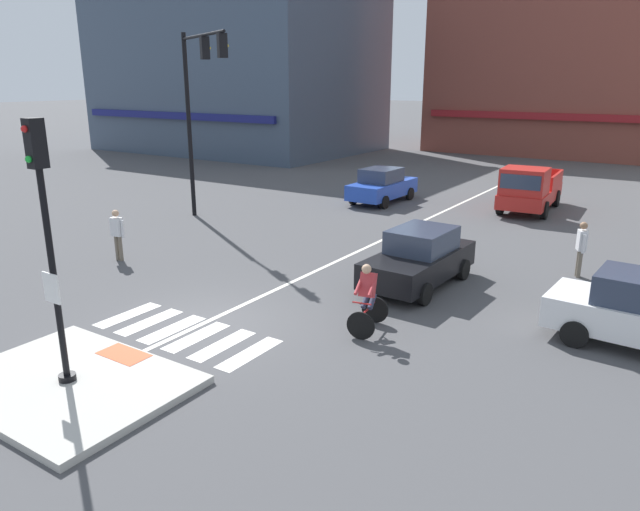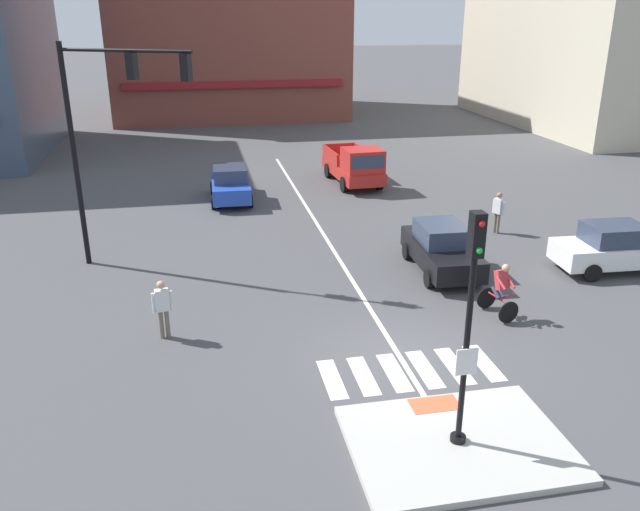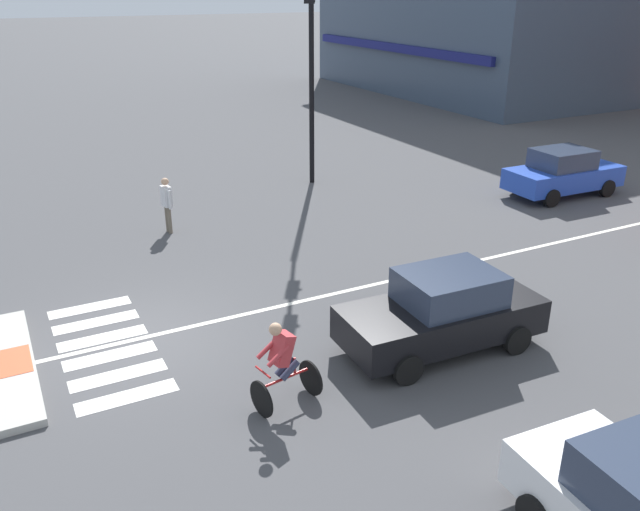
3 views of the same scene
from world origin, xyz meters
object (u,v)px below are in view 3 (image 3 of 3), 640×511
at_px(traffic_light_mast, 311,42).
at_px(car_black_eastbound_mid, 443,312).
at_px(pedestrian_at_curb_left, 167,201).
at_px(cyclist, 283,363).
at_px(car_blue_westbound_distant, 563,173).

height_order(traffic_light_mast, car_black_eastbound_mid, traffic_light_mast).
relative_size(traffic_light_mast, pedestrian_at_curb_left, 4.46).
distance_m(traffic_light_mast, cyclist, 13.33).
xyz_separation_m(car_blue_westbound_distant, cyclist, (6.80, -13.71, 0.06)).
height_order(car_black_eastbound_mid, cyclist, cyclist).
xyz_separation_m(cyclist, pedestrian_at_curb_left, (-9.46, 0.56, 0.11)).
relative_size(traffic_light_mast, car_black_eastbound_mid, 1.79).
distance_m(car_black_eastbound_mid, cyclist, 3.67).
bearing_deg(traffic_light_mast, pedestrian_at_curb_left, -73.80).
bearing_deg(cyclist, traffic_light_mast, 151.09).
bearing_deg(car_black_eastbound_mid, traffic_light_mast, 167.06).
distance_m(car_black_eastbound_mid, pedestrian_at_curb_left, 9.61).
height_order(traffic_light_mast, car_blue_westbound_distant, traffic_light_mast).
distance_m(car_blue_westbound_distant, cyclist, 15.30).
xyz_separation_m(traffic_light_mast, cyclist, (11.07, -6.12, -4.21)).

